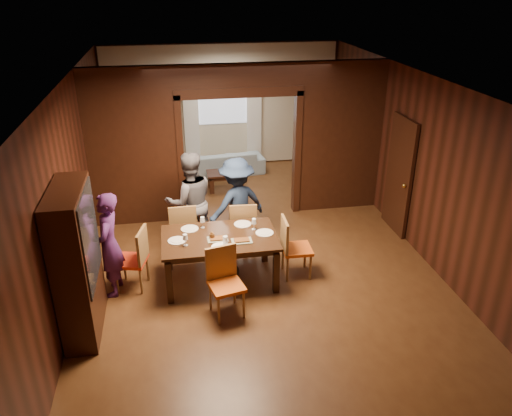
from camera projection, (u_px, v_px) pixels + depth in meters
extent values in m
plane|color=#4C2A15|center=(254.00, 254.00, 8.44)|extent=(9.00, 9.00, 0.00)
cube|color=silver|center=(254.00, 80.00, 7.20)|extent=(5.50, 9.00, 0.02)
cube|color=black|center=(222.00, 106.00, 11.83)|extent=(5.50, 0.02, 2.90)
cube|color=black|center=(72.00, 186.00, 7.39)|extent=(0.02, 9.00, 2.90)
cube|color=black|center=(418.00, 164.00, 8.25)|extent=(0.02, 9.00, 2.90)
cube|color=black|center=(135.00, 162.00, 9.05)|extent=(1.65, 0.15, 2.40)
cube|color=black|center=(338.00, 150.00, 9.65)|extent=(1.65, 0.15, 2.40)
cube|color=black|center=(239.00, 78.00, 8.73)|extent=(5.50, 0.15, 0.50)
cube|color=beige|center=(222.00, 107.00, 11.80)|extent=(5.40, 0.04, 2.85)
imported|color=#461D56|center=(109.00, 245.00, 7.11)|extent=(0.44, 0.61, 1.58)
imported|color=#525057|center=(190.00, 202.00, 8.27)|extent=(0.94, 0.79, 1.73)
imported|color=#1C2B47|center=(237.00, 204.00, 8.33)|extent=(1.20, 0.97, 1.62)
imported|color=#90AABD|center=(224.00, 163.00, 11.74)|extent=(1.92, 0.92, 0.54)
imported|color=black|center=(227.00, 230.00, 7.50)|extent=(0.36, 0.36, 0.09)
cube|color=black|center=(220.00, 259.00, 7.56)|extent=(1.71, 1.06, 0.76)
cube|color=black|center=(226.00, 181.00, 10.90)|extent=(0.80, 0.50, 0.40)
cube|color=black|center=(77.00, 263.00, 6.28)|extent=(0.40, 1.20, 2.00)
cube|color=black|center=(399.00, 175.00, 8.86)|extent=(0.06, 0.90, 2.10)
cube|color=silver|center=(222.00, 96.00, 11.67)|extent=(1.20, 0.03, 1.30)
cube|color=white|center=(191.00, 117.00, 11.71)|extent=(0.35, 0.06, 2.40)
cube|color=white|center=(254.00, 114.00, 11.94)|extent=(0.35, 0.06, 2.40)
cylinder|color=silver|center=(177.00, 241.00, 7.28)|extent=(0.27, 0.27, 0.01)
cylinder|color=silver|center=(190.00, 229.00, 7.61)|extent=(0.27, 0.27, 0.01)
cylinder|color=silver|center=(243.00, 224.00, 7.76)|extent=(0.27, 0.27, 0.01)
cylinder|color=white|center=(265.00, 233.00, 7.50)|extent=(0.27, 0.27, 0.01)
cylinder|color=white|center=(221.00, 247.00, 7.11)|extent=(0.27, 0.27, 0.01)
cube|color=gray|center=(218.00, 239.00, 7.30)|extent=(0.30, 0.20, 0.04)
cube|color=gray|center=(242.00, 240.00, 7.26)|extent=(0.30, 0.20, 0.04)
cylinder|color=white|center=(225.00, 241.00, 7.14)|extent=(0.07, 0.07, 0.14)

